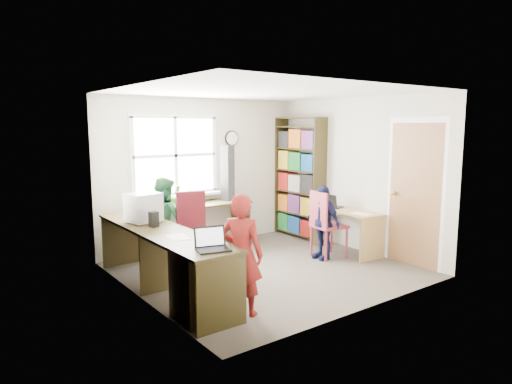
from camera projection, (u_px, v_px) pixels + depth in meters
room at (263, 181)px, 6.17m from camera, size 3.64×3.44×2.44m
l_desk at (192, 259)px, 5.20m from camera, size 2.38×2.95×0.75m
right_desk at (347, 222)px, 7.09m from camera, size 0.63×1.19×0.66m
bookshelf at (299, 180)px, 8.04m from camera, size 0.30×1.02×2.10m
swivel_chair at (193, 238)px, 6.16m from camera, size 0.62×0.62×1.08m
wooden_chair at (325, 222)px, 6.76m from camera, size 0.50×0.50×1.01m
crt_monitor at (143, 208)px, 5.74m from camera, size 0.43×0.40×0.37m
laptop_left at (212, 244)px, 4.50m from camera, size 0.38×0.34×0.22m
laptop_right at (330, 204)px, 7.28m from camera, size 0.35×0.39×0.23m
speaker_a at (154, 219)px, 5.49m from camera, size 0.11×0.11×0.19m
speaker_b at (135, 212)px, 5.97m from camera, size 0.11×0.11×0.19m
cd_tower at (227, 173)px, 7.40m from camera, size 0.22×0.21×0.89m
game_box at (323, 204)px, 7.45m from camera, size 0.36×0.36×0.06m
paper_a at (178, 237)px, 4.99m from camera, size 0.26×0.34×0.00m
paper_b at (361, 214)px, 6.77m from camera, size 0.22×0.30×0.00m
potted_plant at (176, 196)px, 6.88m from camera, size 0.19×0.16×0.32m
person_red at (242, 254)px, 4.72m from camera, size 0.51×0.56×1.28m
person_green at (165, 222)px, 6.32m from camera, size 0.58×0.69×1.26m
person_navy at (323, 222)px, 6.71m from camera, size 0.29×0.65×1.10m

